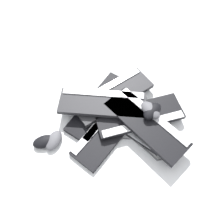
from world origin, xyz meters
name	(u,v)px	position (x,y,z in m)	size (l,w,h in m)	color
ground_plane	(127,112)	(0.00, 0.00, 0.00)	(3.20, 3.20, 0.00)	white
keyboard_0	(109,129)	(0.14, -0.03, 0.01)	(0.46, 0.23, 0.03)	black
keyboard_1	(127,120)	(0.05, 0.03, 0.01)	(0.22, 0.46, 0.03)	black
keyboard_2	(101,106)	(0.04, -0.14, 0.01)	(0.45, 0.20, 0.03)	black
keyboard_3	(113,95)	(-0.04, -0.10, 0.04)	(0.46, 0.34, 0.03)	#232326
keyboard_4	(103,103)	(0.05, -0.12, 0.07)	(0.30, 0.46, 0.03)	#232326
keyboard_5	(140,116)	(0.02, 0.08, 0.04)	(0.41, 0.43, 0.03)	black
keyboard_6	(146,123)	(0.06, 0.13, 0.07)	(0.29, 0.46, 0.03)	black
mouse_0	(44,142)	(0.34, -0.29, 0.02)	(0.11, 0.07, 0.04)	black
mouse_1	(153,110)	(0.00, 0.13, 0.11)	(0.11, 0.07, 0.04)	black
mouse_2	(54,140)	(0.32, -0.25, 0.02)	(0.11, 0.07, 0.04)	#4C4C51
mouse_3	(151,110)	(0.00, 0.12, 0.11)	(0.11, 0.07, 0.04)	#4C4C51
cable_0	(121,133)	(0.13, 0.03, 0.00)	(0.15, 0.62, 0.01)	#59595B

